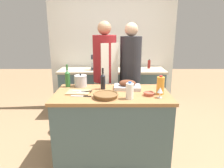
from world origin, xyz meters
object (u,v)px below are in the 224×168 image
object	(u,v)px
stock_pot	(81,81)
mixing_bowl	(149,94)
milk_jug	(130,91)
knife_bread	(85,92)
person_cook_aproned	(105,73)
wine_bottle_dark	(103,81)
knife_chef	(82,96)
wine_glass_left	(160,90)
roasting_pan	(127,85)
condiment_bottle_short	(114,64)
person_cook_guest	(130,73)
wine_bottle_green	(68,78)
wicker_basket	(106,95)
knife_paring	(80,91)
condiment_bottle_tall	(149,64)
cutting_board	(78,92)
stand_mixer	(96,64)
juice_jug	(160,85)
condiment_bottle_extra	(127,66)

from	to	relation	value
stock_pot	mixing_bowl	bearing A→B (deg)	-24.39
milk_jug	knife_bread	size ratio (longest dim) A/B	1.04
mixing_bowl	person_cook_aproned	world-z (taller)	person_cook_aproned
wine_bottle_dark	knife_chef	bearing A→B (deg)	-127.96
wine_glass_left	roasting_pan	bearing A→B (deg)	134.14
mixing_bowl	condiment_bottle_short	distance (m)	1.64
roasting_pan	person_cook_guest	distance (m)	0.57
stock_pot	wine_bottle_green	xyz separation A→B (m)	(-0.17, -0.02, 0.04)
condiment_bottle_short	knife_bread	bearing A→B (deg)	-103.70
wicker_basket	stock_pot	world-z (taller)	stock_pot
knife_paring	condiment_bottle_tall	xyz separation A→B (m)	(1.12, 1.51, 0.08)
cutting_board	stand_mixer	distance (m)	1.36
mixing_bowl	knife_paring	bearing A→B (deg)	173.30
condiment_bottle_tall	stand_mixer	bearing A→B (deg)	-170.77
roasting_pan	person_cook_aproned	bearing A→B (deg)	120.81
juice_jug	condiment_bottle_extra	xyz separation A→B (m)	(-0.31, 1.38, -0.01)
cutting_board	person_cook_guest	size ratio (longest dim) A/B	0.17
cutting_board	stock_pot	bearing A→B (deg)	92.77
stock_pot	mixing_bowl	distance (m)	0.96
knife_paring	knife_bread	distance (m)	0.06
wine_bottle_green	person_cook_guest	bearing A→B (deg)	27.07
knife_bread	knife_chef	bearing A→B (deg)	-100.68
wicker_basket	stand_mixer	bearing A→B (deg)	98.57
cutting_board	knife_chef	world-z (taller)	cutting_board
roasting_pan	stand_mixer	distance (m)	1.27
person_cook_aproned	roasting_pan	bearing A→B (deg)	-87.09
juice_jug	knife_chef	world-z (taller)	juice_jug
knife_paring	knife_chef	bearing A→B (deg)	-73.84
stock_pot	juice_jug	xyz separation A→B (m)	(1.02, -0.34, 0.03)
cutting_board	condiment_bottle_tall	world-z (taller)	condiment_bottle_tall
knife_paring	person_cook_guest	distance (m)	1.01
stand_mixer	wicker_basket	bearing A→B (deg)	-81.43
stock_pot	condiment_bottle_extra	distance (m)	1.26
cutting_board	person_cook_guest	xyz separation A→B (m)	(0.71, 0.74, 0.08)
person_cook_guest	stock_pot	bearing A→B (deg)	-142.96
person_cook_guest	stand_mixer	bearing A→B (deg)	140.34
roasting_pan	condiment_bottle_short	world-z (taller)	condiment_bottle_short
stand_mixer	person_cook_guest	distance (m)	0.85
roasting_pan	mixing_bowl	xyz separation A→B (m)	(0.24, -0.28, -0.02)
mixing_bowl	condiment_bottle_tall	distance (m)	1.63
knife_chef	person_cook_aproned	bearing A→B (deg)	73.72
mixing_bowl	condiment_bottle_extra	xyz separation A→B (m)	(-0.16, 1.44, 0.08)
person_cook_guest	roasting_pan	bearing A→B (deg)	-92.98
stock_pot	knife_bread	xyz separation A→B (m)	(0.10, -0.32, -0.06)
person_cook_aproned	person_cook_guest	size ratio (longest dim) A/B	1.01
knife_paring	condiment_bottle_short	xyz separation A→B (m)	(0.43, 1.49, 0.10)
cutting_board	person_cook_guest	world-z (taller)	person_cook_guest
juice_jug	person_cook_aproned	bearing A→B (deg)	133.12
wine_bottle_green	wine_bottle_dark	bearing A→B (deg)	-12.21
wicker_basket	person_cook_aproned	distance (m)	0.89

